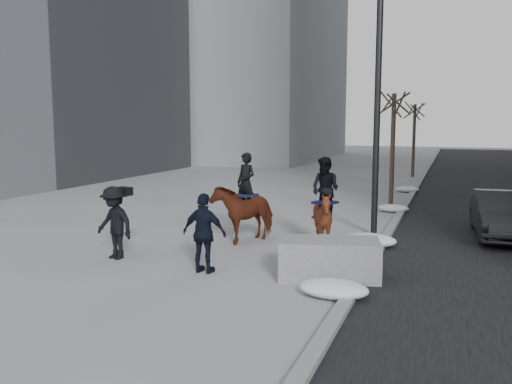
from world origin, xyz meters
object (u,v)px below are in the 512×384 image
(car_near, at_px, (501,215))
(mounted_right, at_px, (324,214))
(mounted_left, at_px, (244,208))
(planter, at_px, (329,259))

(car_near, height_order, mounted_right, mounted_right)
(mounted_left, distance_m, mounted_right, 2.40)
(mounted_left, relative_size, mounted_right, 1.02)
(planter, distance_m, car_near, 6.78)
(planter, bearing_deg, mounted_left, 137.01)
(car_near, distance_m, mounted_right, 5.49)
(planter, bearing_deg, mounted_right, 105.89)
(planter, height_order, car_near, car_near)
(planter, distance_m, mounted_left, 4.17)
(planter, relative_size, mounted_right, 0.87)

